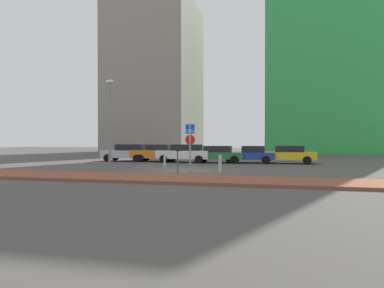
{
  "coord_description": "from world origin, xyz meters",
  "views": [
    {
      "loc": [
        5.7,
        -21.05,
        1.9
      ],
      "look_at": [
        -0.12,
        2.38,
        1.6
      ],
      "focal_mm": 33.09,
      "sensor_mm": 36.0,
      "label": 1
    }
  ],
  "objects_px": {
    "traffic_bollard_mid": "(220,164)",
    "parking_meter": "(178,156)",
    "parked_car_silver": "(128,152)",
    "parked_car_white": "(185,153)",
    "parked_car_orange": "(156,153)",
    "traffic_bollard_near": "(165,161)",
    "parked_car_green": "(218,154)",
    "parking_sign_post": "(190,142)",
    "parked_car_yellow": "(287,154)",
    "parked_car_blue": "(250,154)",
    "street_lamp": "(110,114)"
  },
  "relations": [
    {
      "from": "traffic_bollard_near",
      "to": "parked_car_silver",
      "type": "bearing_deg",
      "value": 134.1
    },
    {
      "from": "traffic_bollard_near",
      "to": "traffic_bollard_mid",
      "type": "distance_m",
      "value": 5.41
    },
    {
      "from": "parked_car_green",
      "to": "parked_car_blue",
      "type": "xyz_separation_m",
      "value": [
        2.61,
        0.4,
        -0.02
      ]
    },
    {
      "from": "parked_car_blue",
      "to": "traffic_bollard_mid",
      "type": "relative_size",
      "value": 4.14
    },
    {
      "from": "parking_sign_post",
      "to": "parked_car_silver",
      "type": "bearing_deg",
      "value": 132.06
    },
    {
      "from": "parked_car_silver",
      "to": "traffic_bollard_near",
      "type": "bearing_deg",
      "value": -45.9
    },
    {
      "from": "parked_car_blue",
      "to": "parking_meter",
      "type": "height_order",
      "value": "parking_meter"
    },
    {
      "from": "parking_sign_post",
      "to": "parked_car_yellow",
      "type": "bearing_deg",
      "value": 57.55
    },
    {
      "from": "parked_car_white",
      "to": "parked_car_green",
      "type": "relative_size",
      "value": 1.03
    },
    {
      "from": "parking_sign_post",
      "to": "traffic_bollard_mid",
      "type": "bearing_deg",
      "value": 8.76
    },
    {
      "from": "parked_car_yellow",
      "to": "parking_sign_post",
      "type": "relative_size",
      "value": 1.65
    },
    {
      "from": "parking_sign_post",
      "to": "traffic_bollard_mid",
      "type": "relative_size",
      "value": 2.81
    },
    {
      "from": "parking_sign_post",
      "to": "traffic_bollard_near",
      "type": "height_order",
      "value": "parking_sign_post"
    },
    {
      "from": "traffic_bollard_near",
      "to": "parked_car_green",
      "type": "bearing_deg",
      "value": 61.12
    },
    {
      "from": "parked_car_white",
      "to": "parked_car_green",
      "type": "height_order",
      "value": "parked_car_white"
    },
    {
      "from": "parked_car_blue",
      "to": "parking_meter",
      "type": "bearing_deg",
      "value": -107.87
    },
    {
      "from": "parking_sign_post",
      "to": "parked_car_white",
      "type": "bearing_deg",
      "value": 107.2
    },
    {
      "from": "parked_car_white",
      "to": "parking_sign_post",
      "type": "height_order",
      "value": "parking_sign_post"
    },
    {
      "from": "street_lamp",
      "to": "traffic_bollard_near",
      "type": "relative_size",
      "value": 7.19
    },
    {
      "from": "parked_car_green",
      "to": "parking_meter",
      "type": "height_order",
      "value": "parking_meter"
    },
    {
      "from": "parked_car_silver",
      "to": "parked_car_blue",
      "type": "distance_m",
      "value": 10.6
    },
    {
      "from": "parked_car_orange",
      "to": "parking_sign_post",
      "type": "height_order",
      "value": "parking_sign_post"
    },
    {
      "from": "parked_car_yellow",
      "to": "street_lamp",
      "type": "relative_size",
      "value": 0.73
    },
    {
      "from": "parked_car_silver",
      "to": "parked_car_white",
      "type": "bearing_deg",
      "value": -3.39
    },
    {
      "from": "parked_car_silver",
      "to": "parked_car_white",
      "type": "relative_size",
      "value": 1.0
    },
    {
      "from": "parked_car_green",
      "to": "street_lamp",
      "type": "height_order",
      "value": "street_lamp"
    },
    {
      "from": "parked_car_green",
      "to": "parking_sign_post",
      "type": "relative_size",
      "value": 1.52
    },
    {
      "from": "parked_car_yellow",
      "to": "traffic_bollard_near",
      "type": "height_order",
      "value": "parked_car_yellow"
    },
    {
      "from": "parked_car_orange",
      "to": "parked_car_blue",
      "type": "relative_size",
      "value": 1.01
    },
    {
      "from": "parked_car_orange",
      "to": "traffic_bollard_near",
      "type": "relative_size",
      "value": 4.74
    },
    {
      "from": "parked_car_green",
      "to": "parking_sign_post",
      "type": "bearing_deg",
      "value": -91.07
    },
    {
      "from": "parked_car_white",
      "to": "parked_car_green",
      "type": "distance_m",
      "value": 2.76
    },
    {
      "from": "parked_car_silver",
      "to": "parked_car_blue",
      "type": "height_order",
      "value": "parked_car_silver"
    },
    {
      "from": "parked_car_yellow",
      "to": "traffic_bollard_near",
      "type": "relative_size",
      "value": 5.27
    },
    {
      "from": "street_lamp",
      "to": "parked_car_silver",
      "type": "bearing_deg",
      "value": 97.94
    },
    {
      "from": "parked_car_silver",
      "to": "traffic_bollard_mid",
      "type": "height_order",
      "value": "parked_car_silver"
    },
    {
      "from": "parked_car_silver",
      "to": "traffic_bollard_near",
      "type": "height_order",
      "value": "parked_car_silver"
    },
    {
      "from": "traffic_bollard_mid",
      "to": "parking_meter",
      "type": "bearing_deg",
      "value": -148.87
    },
    {
      "from": "street_lamp",
      "to": "parked_car_white",
      "type": "bearing_deg",
      "value": 44.43
    },
    {
      "from": "parking_meter",
      "to": "parked_car_silver",
      "type": "bearing_deg",
      "value": 127.12
    },
    {
      "from": "parked_car_silver",
      "to": "parking_sign_post",
      "type": "relative_size",
      "value": 1.58
    },
    {
      "from": "parked_car_green",
      "to": "parked_car_yellow",
      "type": "relative_size",
      "value": 0.93
    },
    {
      "from": "parked_car_blue",
      "to": "street_lamp",
      "type": "xyz_separation_m",
      "value": [
        -9.93,
        -5.06,
        3.07
      ]
    },
    {
      "from": "parked_car_white",
      "to": "parked_car_silver",
      "type": "bearing_deg",
      "value": 176.61
    },
    {
      "from": "parked_car_silver",
      "to": "parking_sign_post",
      "type": "xyz_separation_m",
      "value": [
        7.83,
        -8.68,
        0.99
      ]
    },
    {
      "from": "parked_car_orange",
      "to": "parking_meter",
      "type": "xyz_separation_m",
      "value": [
        4.82,
        -9.88,
        0.21
      ]
    },
    {
      "from": "parked_car_green",
      "to": "parked_car_yellow",
      "type": "distance_m",
      "value": 5.56
    },
    {
      "from": "parked_car_orange",
      "to": "traffic_bollard_near",
      "type": "distance_m",
      "value": 6.04
    },
    {
      "from": "parked_car_white",
      "to": "traffic_bollard_mid",
      "type": "bearing_deg",
      "value": -61.87
    },
    {
      "from": "parked_car_orange",
      "to": "parked_car_green",
      "type": "distance_m",
      "value": 5.44
    }
  ]
}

